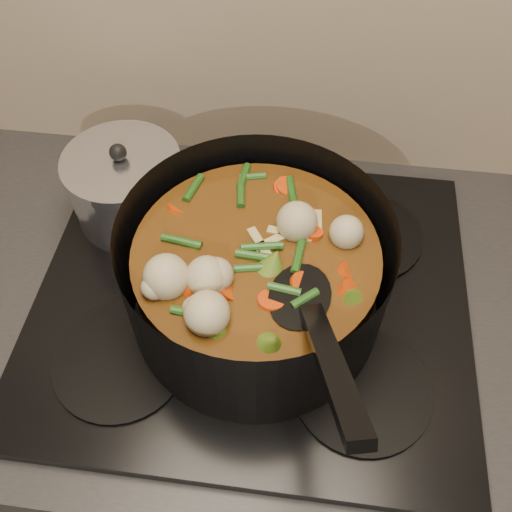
# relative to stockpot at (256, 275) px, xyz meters

# --- Properties ---
(counter) EXTENTS (2.64, 0.64, 0.91)m
(counter) POSITION_rel_stockpot_xyz_m (-0.01, 0.02, -0.55)
(counter) COLOR brown
(counter) RESTS_ON ground
(stovetop) EXTENTS (0.62, 0.54, 0.03)m
(stovetop) POSITION_rel_stockpot_xyz_m (-0.01, 0.02, -0.09)
(stovetop) COLOR black
(stovetop) RESTS_ON counter
(stockpot) EXTENTS (0.36, 0.45, 0.25)m
(stockpot) POSITION_rel_stockpot_xyz_m (0.00, 0.00, 0.00)
(stockpot) COLOR black
(stockpot) RESTS_ON stovetop
(saucepan) EXTENTS (0.18, 0.18, 0.14)m
(saucepan) POSITION_rel_stockpot_xyz_m (-0.22, 0.15, -0.02)
(saucepan) COLOR silver
(saucepan) RESTS_ON stovetop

